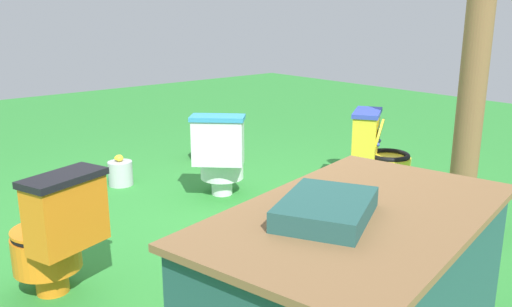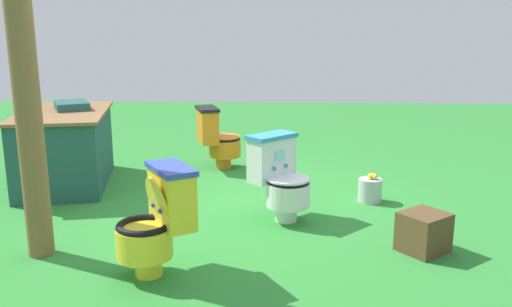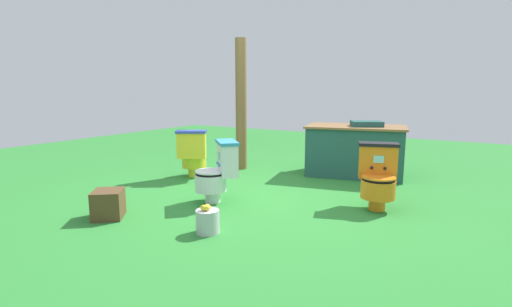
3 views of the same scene
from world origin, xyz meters
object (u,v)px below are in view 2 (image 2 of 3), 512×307
at_px(toilet_yellow, 157,220).
at_px(small_crate, 424,232).
at_px(vendor_table, 66,147).
at_px(toilet_orange, 217,137).
at_px(wooden_post, 28,109).
at_px(toilet_white, 281,177).
at_px(lemon_bucket, 370,189).

height_order(toilet_yellow, small_crate, toilet_yellow).
distance_m(toilet_yellow, vendor_table, 2.48).
xyz_separation_m(toilet_orange, vendor_table, (-0.70, 1.50, 0.02)).
relative_size(toilet_orange, toilet_yellow, 1.00).
distance_m(toilet_orange, wooden_post, 2.76).
height_order(toilet_white, wooden_post, wooden_post).
distance_m(small_crate, lemon_bucket, 1.16).
bearing_deg(wooden_post, toilet_white, -65.07).
distance_m(wooden_post, small_crate, 2.93).
relative_size(toilet_white, lemon_bucket, 2.63).
bearing_deg(lemon_bucket, wooden_post, 116.87).
height_order(vendor_table, small_crate, vendor_table).
xyz_separation_m(vendor_table, wooden_post, (-1.77, -0.50, 0.67)).
bearing_deg(vendor_table, wooden_post, -164.38).
distance_m(toilet_yellow, wooden_post, 1.18).
distance_m(toilet_orange, small_crate, 2.92).
xyz_separation_m(small_crate, lemon_bucket, (1.14, 0.19, -0.03)).
bearing_deg(toilet_white, toilet_orange, -111.25).
relative_size(toilet_orange, toilet_white, 1.00).
distance_m(toilet_yellow, small_crate, 1.92).
height_order(toilet_yellow, vendor_table, vendor_table).
xyz_separation_m(toilet_white, lemon_bucket, (0.50, -0.85, -0.25)).
height_order(toilet_white, small_crate, toilet_white).
bearing_deg(vendor_table, toilet_white, -113.45).
relative_size(toilet_yellow, lemon_bucket, 2.63).
relative_size(vendor_table, small_crate, 5.11).
height_order(toilet_white, lemon_bucket, toilet_white).
height_order(vendor_table, wooden_post, wooden_post).
relative_size(toilet_orange, vendor_table, 0.45).
distance_m(toilet_yellow, lemon_bucket, 2.30).
height_order(toilet_orange, toilet_yellow, same).
relative_size(toilet_white, vendor_table, 0.45).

